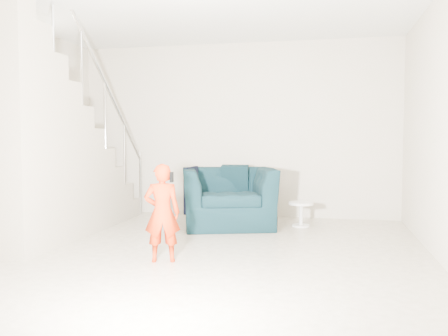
# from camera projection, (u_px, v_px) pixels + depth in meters

# --- Properties ---
(floor) EXTENTS (5.50, 5.50, 0.00)m
(floor) POSITION_uv_depth(u_px,v_px,m) (185.00, 258.00, 4.84)
(floor) COLOR gray
(floor) RESTS_ON ground
(back_wall) EXTENTS (5.00, 0.00, 5.00)m
(back_wall) POSITION_uv_depth(u_px,v_px,m) (235.00, 130.00, 7.44)
(back_wall) COLOR #BAB297
(back_wall) RESTS_ON floor
(front_wall) EXTENTS (5.00, 0.00, 5.00)m
(front_wall) POSITION_uv_depth(u_px,v_px,m) (0.00, 109.00, 2.07)
(front_wall) COLOR #BAB297
(front_wall) RESTS_ON floor
(armchair) EXTENTS (1.51, 1.41, 0.81)m
(armchair) POSITION_uv_depth(u_px,v_px,m) (228.00, 197.00, 6.56)
(armchair) COLOR black
(armchair) RESTS_ON floor
(toddler) EXTENTS (0.41, 0.33, 0.97)m
(toddler) POSITION_uv_depth(u_px,v_px,m) (162.00, 213.00, 4.67)
(toddler) COLOR #A93105
(toddler) RESTS_ON floor
(side_table) EXTENTS (0.34, 0.34, 0.34)m
(side_table) POSITION_uv_depth(u_px,v_px,m) (301.00, 210.00, 6.55)
(side_table) COLOR silver
(side_table) RESTS_ON floor
(staircase) EXTENTS (1.02, 3.03, 3.62)m
(staircase) POSITION_uv_depth(u_px,v_px,m) (40.00, 161.00, 5.74)
(staircase) COLOR #ADA089
(staircase) RESTS_ON floor
(cushion) EXTENTS (0.39, 0.19, 0.39)m
(cushion) POSITION_uv_depth(u_px,v_px,m) (235.00, 178.00, 6.89)
(cushion) COLOR black
(cushion) RESTS_ON armchair
(throw) EXTENTS (0.06, 0.56, 0.63)m
(throw) POSITION_uv_depth(u_px,v_px,m) (191.00, 189.00, 6.59)
(throw) COLOR black
(throw) RESTS_ON armchair
(phone) EXTENTS (0.02, 0.05, 0.10)m
(phone) POSITION_uv_depth(u_px,v_px,m) (172.00, 177.00, 4.57)
(phone) COLOR black
(phone) RESTS_ON toddler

